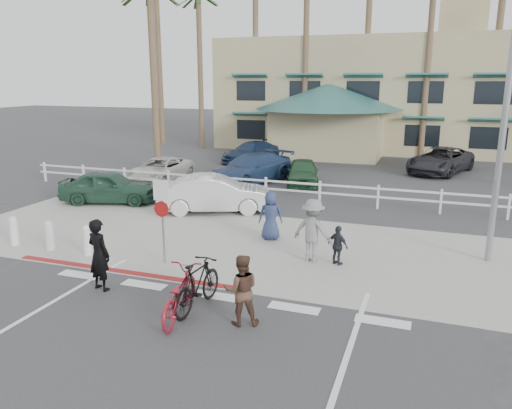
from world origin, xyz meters
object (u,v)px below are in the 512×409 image
at_px(bike_black, 197,285).
at_px(car_white_sedan, 215,194).
at_px(sign_post, 163,214).
at_px(car_red_compact, 109,187).
at_px(bike_red, 179,294).

xyz_separation_m(bike_black, car_white_sedan, (-3.15, 8.05, 0.14)).
relative_size(sign_post, bike_black, 1.47).
bearing_deg(bike_black, car_white_sedan, -63.99).
bearing_deg(car_red_compact, sign_post, -149.68).
height_order(sign_post, bike_red, sign_post).
relative_size(sign_post, car_white_sedan, 0.65).
height_order(bike_red, bike_black, bike_black).
xyz_separation_m(sign_post, bike_black, (2.21, -2.36, -0.86)).
bearing_deg(bike_red, car_red_compact, -56.06).
distance_m(bike_red, car_red_compact, 11.51).
distance_m(sign_post, bike_black, 3.34).
relative_size(sign_post, car_red_compact, 0.71).
bearing_deg(bike_black, sign_post, -42.23).
xyz_separation_m(sign_post, bike_red, (2.01, -2.86, -0.90)).
bearing_deg(car_white_sedan, sign_post, 167.01).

